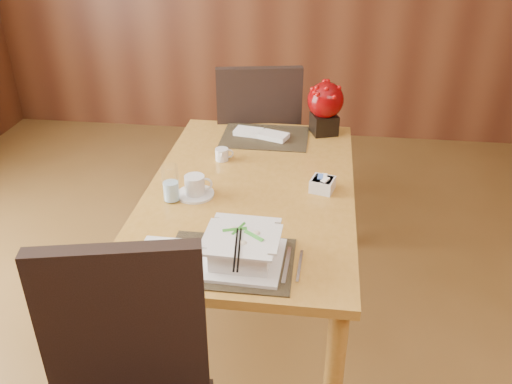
# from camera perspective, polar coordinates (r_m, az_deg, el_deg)

# --- Properties ---
(dining_table) EXTENTS (0.90, 1.50, 0.75)m
(dining_table) POSITION_cam_1_polar(r_m,az_deg,el_deg) (2.43, -0.55, -1.51)
(dining_table) COLOR #BA8433
(dining_table) RESTS_ON ground
(placemat_near) EXTENTS (0.45, 0.33, 0.01)m
(placemat_near) POSITION_cam_1_polar(r_m,az_deg,el_deg) (1.92, -2.82, -7.31)
(placemat_near) COLOR black
(placemat_near) RESTS_ON dining_table
(placemat_far) EXTENTS (0.45, 0.33, 0.01)m
(placemat_far) POSITION_cam_1_polar(r_m,az_deg,el_deg) (2.87, 0.95, 5.81)
(placemat_far) COLOR black
(placemat_far) RESTS_ON dining_table
(soup_setting) EXTENTS (0.29, 0.29, 0.11)m
(soup_setting) POSITION_cam_1_polar(r_m,az_deg,el_deg) (1.89, -1.44, -6.00)
(soup_setting) COLOR silver
(soup_setting) RESTS_ON dining_table
(coffee_cup) EXTENTS (0.16, 0.16, 0.09)m
(coffee_cup) POSITION_cam_1_polar(r_m,az_deg,el_deg) (2.31, -6.45, 0.52)
(coffee_cup) COLOR silver
(coffee_cup) RESTS_ON dining_table
(water_glass) EXTENTS (0.09, 0.09, 0.16)m
(water_glass) POSITION_cam_1_polar(r_m,az_deg,el_deg) (2.27, -8.97, 0.89)
(water_glass) COLOR white
(water_glass) RESTS_ON dining_table
(creamer_jug) EXTENTS (0.10, 0.10, 0.06)m
(creamer_jug) POSITION_cam_1_polar(r_m,az_deg,el_deg) (2.62, -3.62, 3.98)
(creamer_jug) COLOR silver
(creamer_jug) RESTS_ON dining_table
(sugar_caddy) EXTENTS (0.12, 0.12, 0.06)m
(sugar_caddy) POSITION_cam_1_polar(r_m,az_deg,el_deg) (2.36, 7.02, 0.78)
(sugar_caddy) COLOR silver
(sugar_caddy) RESTS_ON dining_table
(berry_decor) EXTENTS (0.19, 0.19, 0.28)m
(berry_decor) POSITION_cam_1_polar(r_m,az_deg,el_deg) (2.89, 7.30, 9.09)
(berry_decor) COLOR black
(berry_decor) RESTS_ON dining_table
(napkins_far) EXTENTS (0.31, 0.18, 0.03)m
(napkins_far) POSITION_cam_1_polar(r_m,az_deg,el_deg) (2.86, 0.72, 6.12)
(napkins_far) COLOR white
(napkins_far) RESTS_ON dining_table
(bread_plate) EXTENTS (0.15, 0.15, 0.01)m
(bread_plate) POSITION_cam_1_polar(r_m,az_deg,el_deg) (2.01, -10.10, -5.95)
(bread_plate) COLOR silver
(bread_plate) RESTS_ON dining_table
(far_chair) EXTENTS (0.58, 0.58, 1.06)m
(far_chair) POSITION_cam_1_polar(r_m,az_deg,el_deg) (3.25, 0.18, 5.76)
(far_chair) COLOR black
(far_chair) RESTS_ON ground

